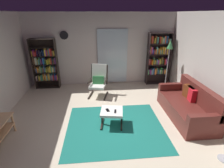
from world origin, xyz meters
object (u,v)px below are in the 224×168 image
leather_sofa (188,106)px  cell_phone (108,110)px  bookshelf_near_tv (46,65)px  ottoman (112,113)px  wall_clock (64,35)px  bookshelf_near_sofa (158,57)px  lounge_armchair (99,80)px  tv_remote (115,111)px  floor_lamp_by_shelf (170,50)px

leather_sofa → cell_phone: size_ratio=13.11×
bookshelf_near_tv → ottoman: bookshelf_near_tv is taller
ottoman → wall_clock: size_ratio=2.01×
bookshelf_near_sofa → ottoman: bookshelf_near_sofa is taller
bookshelf_near_tv → ottoman: bearing=-49.6°
lounge_armchair → bookshelf_near_sofa: bearing=20.3°
bookshelf_near_sofa → leather_sofa: size_ratio=1.05×
wall_clock → bookshelf_near_sofa: bearing=-2.2°
bookshelf_near_tv → leather_sofa: bookshelf_near_tv is taller
bookshelf_near_sofa → wall_clock: 3.48m
bookshelf_near_tv → tv_remote: size_ratio=12.31×
lounge_armchair → tv_remote: (0.36, -1.77, -0.12)m
bookshelf_near_tv → tv_remote: bearing=-49.3°
floor_lamp_by_shelf → lounge_armchair: bearing=-175.8°
bookshelf_near_tv → tv_remote: bookshelf_near_tv is taller
bookshelf_near_tv → floor_lamp_by_shelf: size_ratio=1.01×
ottoman → wall_clock: wall_clock is taller
bookshelf_near_sofa → cell_phone: bookshelf_near_sofa is taller
leather_sofa → bookshelf_near_sofa: bearing=91.5°
tv_remote → wall_clock: (-1.49, 2.73, 1.43)m
bookshelf_near_sofa → tv_remote: size_ratio=13.38×
lounge_armchair → cell_phone: size_ratio=7.30×
tv_remote → wall_clock: 3.42m
ottoman → tv_remote: bearing=-38.0°
ottoman → floor_lamp_by_shelf: 3.01m
leather_sofa → lounge_armchair: lounge_armchair is taller
tv_remote → floor_lamp_by_shelf: size_ratio=0.08×
tv_remote → ottoman: bearing=150.3°
cell_phone → tv_remote: bearing=-36.4°
lounge_armchair → floor_lamp_by_shelf: (2.36, 0.17, 0.90)m
ottoman → cell_phone: cell_phone is taller
bookshelf_near_tv → wall_clock: 1.23m
bookshelf_near_sofa → ottoman: size_ratio=3.30×
bookshelf_near_tv → ottoman: (2.13, -2.51, -0.53)m
cell_phone → wall_clock: wall_clock is taller
ottoman → floor_lamp_by_shelf: size_ratio=0.33×
ottoman → leather_sofa: bearing=5.6°
lounge_armchair → floor_lamp_by_shelf: bearing=4.2°
lounge_armchair → wall_clock: size_ratio=3.53×
ottoman → tv_remote: tv_remote is taller
bookshelf_near_tv → bookshelf_near_sofa: size_ratio=0.92×
lounge_armchair → ottoman: (0.28, -1.71, -0.20)m
cell_phone → floor_lamp_by_shelf: (2.17, 1.87, 1.03)m
ottoman → wall_clock: (-1.42, 2.67, 1.51)m
ottoman → cell_phone: (-0.10, 0.01, 0.08)m
leather_sofa → tv_remote: size_ratio=12.74×
bookshelf_near_sofa → tv_remote: bearing=-126.0°
lounge_armchair → wall_clock: 1.98m
floor_lamp_by_shelf → wall_clock: (-3.49, 0.79, 0.41)m
lounge_armchair → tv_remote: bearing=-78.4°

